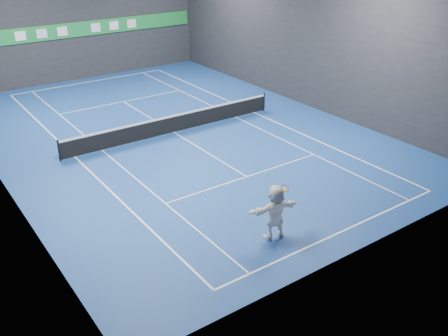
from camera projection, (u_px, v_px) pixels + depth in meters
ground at (174, 133)px, 26.81m from camera, size 26.00×26.00×0.00m
wall_back at (77, 14)px, 34.38m from camera, size 18.00×0.10×9.00m
wall_front at (381, 126)px, 15.29m from camera, size 18.00×0.10×9.00m
wall_right at (303, 29)px, 29.50m from camera, size 0.10×26.00×9.00m
baseline_near at (339, 233)px, 18.08m from camera, size 10.98×0.08×0.01m
baseline_far at (91, 82)px, 35.54m from camera, size 10.98×0.08×0.01m
sideline_doubles_left at (75, 157)px, 23.97m from camera, size 0.08×23.78×0.01m
sideline_doubles_right at (254, 113)px, 29.65m from camera, size 0.08×23.78×0.01m
sideline_singles_left at (102, 150)px, 24.68m from camera, size 0.06×23.78×0.01m
sideline_singles_right at (236, 117)px, 28.94m from camera, size 0.06×23.78×0.01m
service_line_near at (247, 177)px, 22.11m from camera, size 8.23×0.06×0.01m
service_line_far at (123, 102)px, 31.51m from camera, size 8.23×0.06×0.01m
center_service_line at (174, 133)px, 26.81m from camera, size 0.06×12.80×0.01m
player at (275, 212)px, 17.41m from camera, size 1.99×0.97×2.06m
tennis_ball at (267, 174)px, 16.63m from camera, size 0.07×0.07×0.07m
tennis_net at (174, 123)px, 26.58m from camera, size 12.50×0.10×1.07m
sponsor_banner at (79, 29)px, 34.78m from camera, size 17.64×0.11×1.00m
tennis_racket at (284, 190)px, 17.33m from camera, size 0.47×0.38×0.74m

